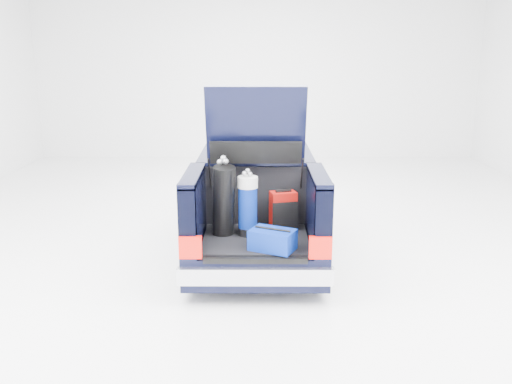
{
  "coord_description": "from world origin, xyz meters",
  "views": [
    {
      "loc": [
        0.03,
        -7.95,
        2.88
      ],
      "look_at": [
        0.0,
        -0.5,
        0.94
      ],
      "focal_mm": 38.0,
      "sensor_mm": 36.0,
      "label": 1
    }
  ],
  "objects_px": {
    "red_suitcase": "(283,211)",
    "blue_golf_bag": "(248,205)",
    "black_golf_bag": "(224,200)",
    "blue_duffel": "(273,240)",
    "car": "(256,199)"
  },
  "relations": [
    {
      "from": "red_suitcase",
      "to": "blue_golf_bag",
      "type": "distance_m",
      "value": 0.51
    },
    {
      "from": "red_suitcase",
      "to": "black_golf_bag",
      "type": "xyz_separation_m",
      "value": [
        -0.76,
        -0.21,
        0.2
      ]
    },
    {
      "from": "blue_golf_bag",
      "to": "blue_duffel",
      "type": "distance_m",
      "value": 0.68
    },
    {
      "from": "blue_duffel",
      "to": "car",
      "type": "bearing_deg",
      "value": 120.55
    },
    {
      "from": "black_golf_bag",
      "to": "blue_golf_bag",
      "type": "relative_size",
      "value": 1.19
    },
    {
      "from": "blue_golf_bag",
      "to": "blue_duffel",
      "type": "xyz_separation_m",
      "value": [
        0.3,
        -0.54,
        -0.27
      ]
    },
    {
      "from": "red_suitcase",
      "to": "blue_golf_bag",
      "type": "relative_size",
      "value": 0.63
    },
    {
      "from": "black_golf_bag",
      "to": "blue_golf_bag",
      "type": "bearing_deg",
      "value": -12.79
    },
    {
      "from": "black_golf_bag",
      "to": "blue_duffel",
      "type": "xyz_separation_m",
      "value": [
        0.6,
        -0.52,
        -0.34
      ]
    },
    {
      "from": "blue_golf_bag",
      "to": "blue_duffel",
      "type": "relative_size",
      "value": 1.43
    },
    {
      "from": "car",
      "to": "blue_golf_bag",
      "type": "bearing_deg",
      "value": -93.95
    },
    {
      "from": "car",
      "to": "red_suitcase",
      "type": "bearing_deg",
      "value": -74.3
    },
    {
      "from": "red_suitcase",
      "to": "black_golf_bag",
      "type": "relative_size",
      "value": 0.53
    },
    {
      "from": "car",
      "to": "black_golf_bag",
      "type": "distance_m",
      "value": 1.58
    },
    {
      "from": "blue_golf_bag",
      "to": "blue_duffel",
      "type": "height_order",
      "value": "blue_golf_bag"
    }
  ]
}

